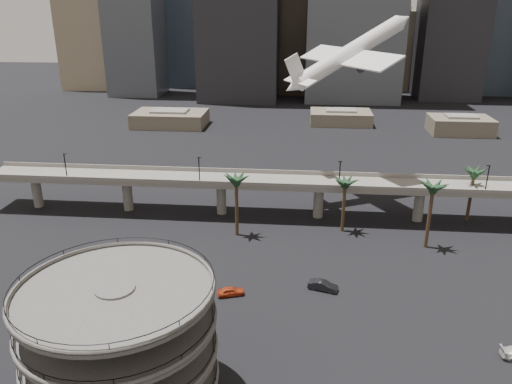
# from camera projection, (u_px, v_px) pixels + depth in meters

# --- Properties ---
(parking_ramp) EXTENTS (22.20, 22.20, 17.35)m
(parking_ramp) POSITION_uv_depth(u_px,v_px,m) (120.00, 336.00, 56.72)
(parking_ramp) COLOR #4E4B48
(parking_ramp) RESTS_ON ground
(overpass) EXTENTS (130.00, 9.30, 14.70)m
(overpass) POSITION_uv_depth(u_px,v_px,m) (270.00, 185.00, 111.37)
(overpass) COLOR slate
(overpass) RESTS_ON ground
(palm_trees) EXTENTS (54.40, 18.40, 14.00)m
(palm_trees) POSITION_uv_depth(u_px,v_px,m) (373.00, 182.00, 101.06)
(palm_trees) COLOR #4C3420
(palm_trees) RESTS_ON ground
(low_buildings) EXTENTS (135.00, 27.50, 6.80)m
(low_buildings) POSITION_uv_depth(u_px,v_px,m) (303.00, 120.00, 193.60)
(low_buildings) COLOR #675C4C
(low_buildings) RESTS_ON ground
(skyline) EXTENTS (269.00, 86.00, 120.95)m
(skyline) POSITION_uv_depth(u_px,v_px,m) (323.00, 5.00, 247.80)
(skyline) COLOR gray
(skyline) RESTS_ON ground
(airborne_jet) EXTENTS (31.43, 30.39, 18.51)m
(airborne_jet) POSITION_uv_depth(u_px,v_px,m) (350.00, 53.00, 114.29)
(airborne_jet) COLOR white
(airborne_jet) RESTS_ON ground
(car_a) EXTENTS (4.85, 3.14, 1.54)m
(car_a) POSITION_uv_depth(u_px,v_px,m) (231.00, 291.00, 82.37)
(car_a) COLOR #C2401B
(car_a) RESTS_ON ground
(car_b) EXTENTS (5.30, 3.07, 1.65)m
(car_b) POSITION_uv_depth(u_px,v_px,m) (323.00, 286.00, 83.87)
(car_b) COLOR black
(car_b) RESTS_ON ground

